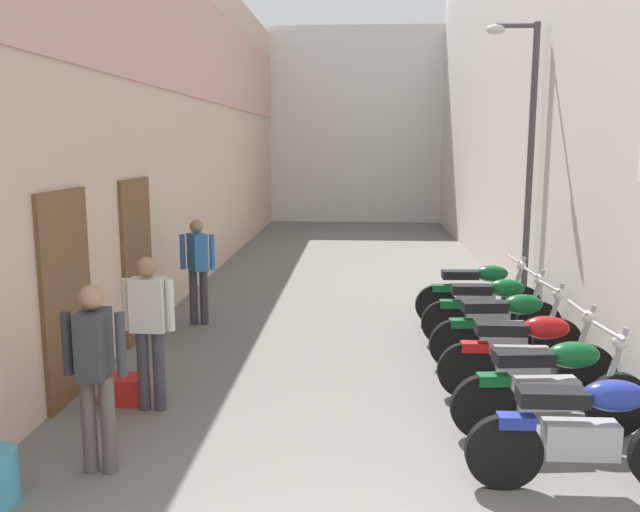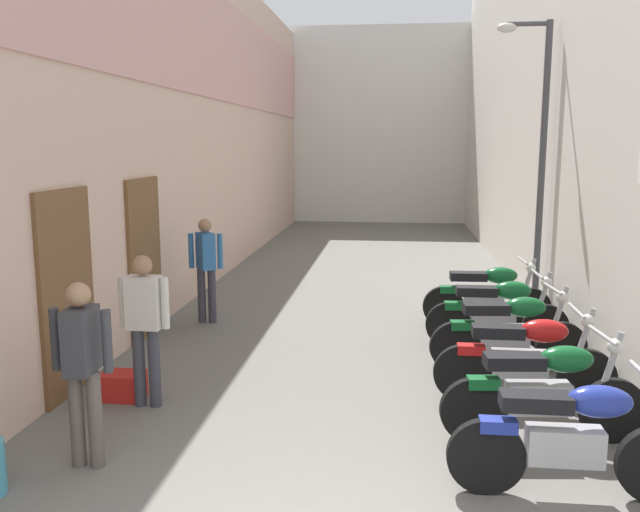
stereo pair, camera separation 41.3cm
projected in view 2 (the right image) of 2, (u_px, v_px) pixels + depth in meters
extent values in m
plane|color=#66635E|center=(359.00, 304.00, 11.12)|extent=(35.47, 35.47, 0.00)
cube|color=beige|center=(208.00, 120.00, 12.90)|extent=(0.40, 19.47, 6.24)
cube|color=brown|center=(67.00, 293.00, 7.01)|extent=(0.06, 1.10, 2.20)
cube|color=brown|center=(145.00, 258.00, 9.16)|extent=(0.06, 1.10, 2.20)
cube|color=#DBA39E|center=(217.00, 46.00, 12.64)|extent=(0.04, 19.47, 2.00)
cube|color=beige|center=(536.00, 84.00, 12.10)|extent=(0.40, 19.47, 7.48)
cube|color=silver|center=(380.00, 126.00, 23.04)|extent=(8.76, 2.00, 6.48)
cylinder|color=black|center=(486.00, 456.00, 5.07)|extent=(0.60, 0.08, 0.60)
cube|color=#9E9EA3|center=(564.00, 445.00, 4.99)|extent=(0.56, 0.20, 0.28)
ellipsoid|color=navy|center=(600.00, 401.00, 4.91)|extent=(0.48, 0.26, 0.24)
cube|color=black|center=(536.00, 401.00, 4.96)|extent=(0.52, 0.22, 0.12)
cube|color=navy|center=(498.00, 425.00, 5.02)|extent=(0.28, 0.14, 0.10)
cylinder|color=black|center=(613.00, 411.00, 5.94)|extent=(0.61, 0.14, 0.60)
cylinder|color=black|center=(473.00, 410.00, 5.96)|extent=(0.61, 0.14, 0.60)
cube|color=#9E9EA3|center=(538.00, 398.00, 5.93)|extent=(0.58, 0.26, 0.28)
ellipsoid|color=#0F5123|center=(566.00, 359.00, 5.87)|extent=(0.50, 0.31, 0.24)
cube|color=black|center=(514.00, 361.00, 5.88)|extent=(0.54, 0.27, 0.12)
cylinder|color=#9E9EA3|center=(608.00, 373.00, 5.89)|extent=(0.25, 0.09, 0.77)
cylinder|color=#9E9EA3|center=(603.00, 335.00, 5.83)|extent=(0.10, 0.58, 0.04)
sphere|color=silver|center=(615.00, 346.00, 5.84)|extent=(0.14, 0.14, 0.14)
cube|color=#0F5123|center=(483.00, 383.00, 5.91)|extent=(0.29, 0.17, 0.10)
cylinder|color=black|center=(586.00, 378.00, 6.78)|extent=(0.60, 0.08, 0.60)
cylinder|color=black|center=(462.00, 373.00, 6.92)|extent=(0.60, 0.08, 0.60)
cube|color=#9E9EA3|center=(519.00, 364.00, 6.84)|extent=(0.56, 0.20, 0.28)
ellipsoid|color=#AD1414|center=(544.00, 331.00, 6.75)|extent=(0.48, 0.26, 0.24)
cube|color=black|center=(498.00, 331.00, 6.80)|extent=(0.52, 0.22, 0.12)
cylinder|color=#9E9EA3|center=(582.00, 344.00, 6.73)|extent=(0.25, 0.06, 0.77)
cylinder|color=#9E9EA3|center=(577.00, 311.00, 6.68)|extent=(0.04, 0.58, 0.04)
sphere|color=silver|center=(588.00, 321.00, 6.68)|extent=(0.14, 0.14, 0.14)
cube|color=#AD1414|center=(471.00, 349.00, 6.87)|extent=(0.28, 0.14, 0.10)
cylinder|color=black|center=(561.00, 347.00, 7.81)|extent=(0.61, 0.14, 0.60)
cylinder|color=black|center=(455.00, 347.00, 7.82)|extent=(0.61, 0.14, 0.60)
cube|color=#9E9EA3|center=(504.00, 337.00, 7.79)|extent=(0.58, 0.26, 0.28)
ellipsoid|color=#0F5123|center=(525.00, 307.00, 7.73)|extent=(0.50, 0.31, 0.24)
cube|color=black|center=(486.00, 309.00, 7.74)|extent=(0.54, 0.27, 0.12)
cylinder|color=#9E9EA3|center=(557.00, 318.00, 7.75)|extent=(0.25, 0.09, 0.77)
cylinder|color=#9E9EA3|center=(553.00, 289.00, 7.69)|extent=(0.10, 0.58, 0.04)
sphere|color=silver|center=(563.00, 297.00, 7.71)|extent=(0.14, 0.14, 0.14)
cube|color=#0F5123|center=(463.00, 325.00, 7.77)|extent=(0.29, 0.17, 0.10)
cylinder|color=black|center=(545.00, 327.00, 8.65)|extent=(0.60, 0.09, 0.60)
cylinder|color=black|center=(448.00, 325.00, 8.76)|extent=(0.60, 0.09, 0.60)
cube|color=#9E9EA3|center=(493.00, 317.00, 8.69)|extent=(0.56, 0.21, 0.28)
ellipsoid|color=#0F5123|center=(512.00, 290.00, 8.61)|extent=(0.49, 0.27, 0.24)
cube|color=black|center=(476.00, 291.00, 8.65)|extent=(0.53, 0.23, 0.12)
cylinder|color=#9E9EA3|center=(541.00, 301.00, 8.60)|extent=(0.25, 0.07, 0.77)
cylinder|color=#9E9EA3|center=(537.00, 274.00, 8.55)|extent=(0.05, 0.58, 0.04)
sphere|color=silver|center=(546.00, 282.00, 8.55)|extent=(0.14, 0.14, 0.14)
cube|color=#0F5123|center=(455.00, 306.00, 8.71)|extent=(0.28, 0.15, 0.10)
cylinder|color=black|center=(530.00, 308.00, 9.63)|extent=(0.60, 0.10, 0.60)
cylinder|color=black|center=(443.00, 307.00, 9.73)|extent=(0.60, 0.10, 0.60)
cube|color=#9E9EA3|center=(483.00, 299.00, 9.66)|extent=(0.57, 0.22, 0.28)
ellipsoid|color=#0F5123|center=(501.00, 275.00, 9.58)|extent=(0.49, 0.28, 0.24)
cube|color=black|center=(468.00, 276.00, 9.62)|extent=(0.53, 0.24, 0.12)
cylinder|color=#9E9EA3|center=(527.00, 285.00, 9.58)|extent=(0.25, 0.07, 0.77)
cylinder|color=#9E9EA3|center=(523.00, 261.00, 9.52)|extent=(0.06, 0.58, 0.04)
sphere|color=silver|center=(531.00, 268.00, 9.53)|extent=(0.14, 0.14, 0.14)
cube|color=#0F5123|center=(449.00, 289.00, 9.68)|extent=(0.29, 0.15, 0.10)
cylinder|color=#564C47|center=(77.00, 419.00, 5.50)|extent=(0.12, 0.12, 0.82)
cylinder|color=#564C47|center=(95.00, 420.00, 5.48)|extent=(0.12, 0.12, 0.82)
cube|color=#333338|center=(81.00, 340.00, 5.37)|extent=(0.21, 0.34, 0.54)
sphere|color=#997051|center=(78.00, 295.00, 5.31)|extent=(0.20, 0.20, 0.20)
cylinder|color=#333338|center=(55.00, 339.00, 5.40)|extent=(0.08, 0.08, 0.52)
cylinder|color=#333338|center=(107.00, 341.00, 5.35)|extent=(0.08, 0.08, 0.52)
cylinder|color=#383842|center=(139.00, 367.00, 6.77)|extent=(0.12, 0.12, 0.82)
cylinder|color=#383842|center=(154.00, 368.00, 6.75)|extent=(0.12, 0.12, 0.82)
cube|color=beige|center=(144.00, 303.00, 6.65)|extent=(0.34, 0.21, 0.54)
sphere|color=#997051|center=(142.00, 265.00, 6.58)|extent=(0.20, 0.20, 0.20)
cylinder|color=beige|center=(123.00, 302.00, 6.67)|extent=(0.08, 0.08, 0.52)
cylinder|color=beige|center=(165.00, 303.00, 6.62)|extent=(0.08, 0.08, 0.52)
cylinder|color=#383842|center=(202.00, 295.00, 9.95)|extent=(0.12, 0.12, 0.82)
cylinder|color=#383842|center=(212.00, 296.00, 9.93)|extent=(0.12, 0.12, 0.82)
cube|color=#2D66A5|center=(206.00, 251.00, 9.83)|extent=(0.36, 0.39, 0.54)
sphere|color=#997051|center=(205.00, 225.00, 9.76)|extent=(0.20, 0.20, 0.20)
cylinder|color=#2D66A5|center=(191.00, 251.00, 9.85)|extent=(0.08, 0.08, 0.52)
cylinder|color=#2D66A5|center=(220.00, 251.00, 9.80)|extent=(0.08, 0.08, 0.52)
cube|color=red|center=(122.00, 386.00, 7.00)|extent=(0.44, 0.32, 0.28)
cylinder|color=#47474C|center=(542.00, 175.00, 9.86)|extent=(0.10, 0.10, 4.41)
cylinder|color=#47474C|center=(528.00, 24.00, 9.53)|extent=(0.60, 0.07, 0.07)
ellipsoid|color=silver|center=(507.00, 28.00, 9.57)|extent=(0.28, 0.18, 0.14)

